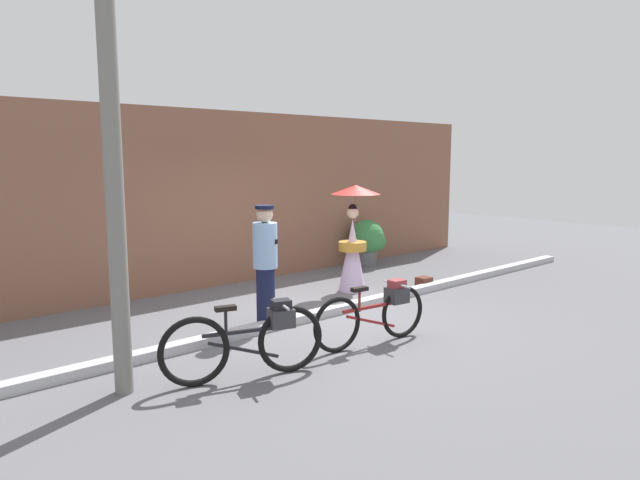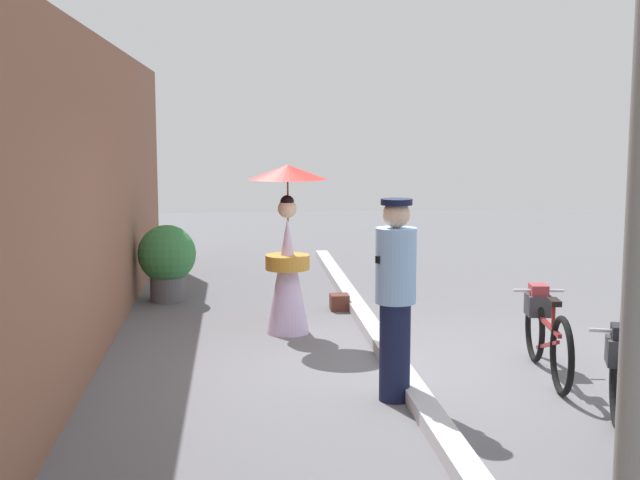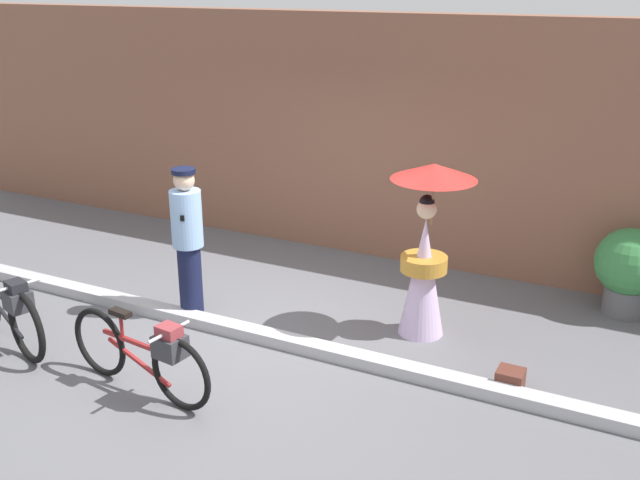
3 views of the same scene
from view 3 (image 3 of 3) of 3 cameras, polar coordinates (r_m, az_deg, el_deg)
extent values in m
plane|color=slate|center=(7.84, -5.37, -7.59)|extent=(30.00, 30.00, 0.00)
cube|color=brown|center=(9.85, 3.67, 8.05)|extent=(14.00, 0.40, 3.19)
cube|color=#B2B2B7|center=(7.82, -5.39, -7.20)|extent=(14.00, 0.20, 0.12)
torus|color=black|center=(7.76, -21.92, -6.32)|extent=(0.73, 0.30, 0.74)
cube|color=black|center=(8.15, -23.55, -4.11)|extent=(0.85, 0.32, 0.04)
cube|color=black|center=(8.23, -23.36, -5.40)|extent=(0.74, 0.28, 0.28)
cylinder|color=silver|center=(7.69, -22.62, -3.33)|extent=(0.18, 0.46, 0.03)
cube|color=#333338|center=(7.75, -22.48, -4.37)|extent=(0.32, 0.29, 0.20)
cube|color=black|center=(7.70, -22.60, -3.48)|extent=(0.24, 0.22, 0.14)
torus|color=black|center=(6.58, -10.80, -10.24)|extent=(0.69, 0.15, 0.69)
torus|color=black|center=(7.29, -16.79, -7.63)|extent=(0.69, 0.15, 0.69)
cube|color=maroon|center=(6.86, -14.06, -7.82)|extent=(0.88, 0.15, 0.04)
cube|color=maroon|center=(6.95, -13.93, -9.20)|extent=(0.77, 0.13, 0.28)
cylinder|color=maroon|center=(6.94, -15.20, -6.56)|extent=(0.03, 0.03, 0.28)
cube|color=black|center=(6.88, -15.31, -5.50)|extent=(0.23, 0.12, 0.05)
cylinder|color=silver|center=(6.47, -11.69, -7.02)|extent=(0.09, 0.48, 0.03)
cube|color=#333338|center=(6.54, -11.61, -8.13)|extent=(0.29, 0.25, 0.20)
cube|color=maroon|center=(6.48, -11.69, -7.12)|extent=(0.22, 0.18, 0.14)
cylinder|color=#141938|center=(8.25, -10.06, -3.17)|extent=(0.26, 0.26, 0.84)
cylinder|color=#8CB2E0|center=(8.00, -10.37, 1.65)|extent=(0.34, 0.34, 0.63)
sphere|color=#D8B293|center=(7.88, -10.56, 4.60)|extent=(0.23, 0.23, 0.23)
cylinder|color=black|center=(7.85, -10.61, 5.31)|extent=(0.26, 0.26, 0.05)
cube|color=black|center=(7.98, -10.40, 2.08)|extent=(0.19, 0.36, 0.06)
cone|color=silver|center=(7.72, 8.04, -2.88)|extent=(0.48, 0.48, 1.29)
cylinder|color=#C1842D|center=(7.67, 8.09, -1.82)|extent=(0.49, 0.49, 0.16)
sphere|color=beige|center=(7.47, 8.31, 2.41)|extent=(0.21, 0.21, 0.21)
sphere|color=black|center=(7.45, 8.34, 2.94)|extent=(0.16, 0.16, 0.16)
cylinder|color=olive|center=(7.41, 8.77, 3.24)|extent=(0.02, 0.02, 0.55)
cone|color=red|center=(7.33, 8.88, 5.30)|extent=(0.87, 0.87, 0.16)
cylinder|color=#59595B|center=(8.95, 22.61, -4.38)|extent=(0.46, 0.46, 0.32)
sphere|color=#387F42|center=(8.78, 23.01, -1.60)|extent=(0.76, 0.76, 0.76)
cube|color=#592D23|center=(7.09, 14.60, -10.49)|extent=(0.25, 0.23, 0.20)
cube|color=#47241C|center=(7.01, 14.50, -10.40)|extent=(0.21, 0.08, 0.07)
camera|label=1|loc=(9.33, -64.02, 0.82)|focal=32.18mm
camera|label=2|loc=(13.69, -31.31, 11.60)|focal=47.82mm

